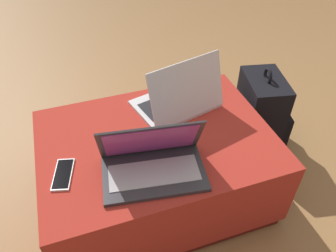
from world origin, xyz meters
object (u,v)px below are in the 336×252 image
object	(u,v)px
laptop_near	(153,162)
cell_phone	(63,174)
laptop_far	(179,99)
backpack	(261,113)

from	to	relation	value
laptop_near	cell_phone	world-z (taller)	laptop_near
laptop_near	cell_phone	distance (m)	0.33
laptop_far	cell_phone	world-z (taller)	laptop_far
laptop_near	backpack	size ratio (longest dim) A/B	0.84
cell_phone	backpack	xyz separation A→B (m)	(1.03, 0.26, -0.19)
laptop_near	backpack	distance (m)	0.82
laptop_far	cell_phone	size ratio (longest dim) A/B	2.54
laptop_far	cell_phone	bearing A→B (deg)	9.29
laptop_near	backpack	xyz separation A→B (m)	(0.71, 0.35, -0.23)
cell_phone	laptop_far	bearing A→B (deg)	-141.85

